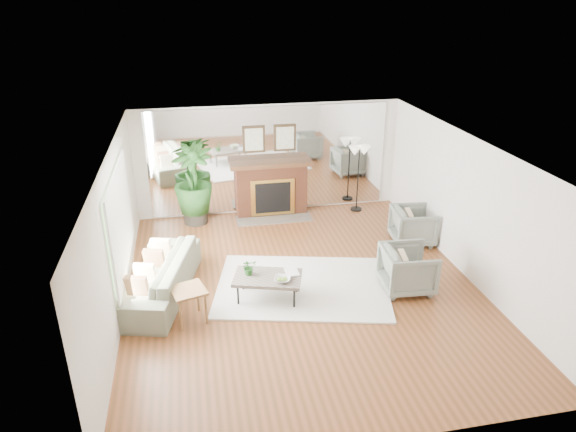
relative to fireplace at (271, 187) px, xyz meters
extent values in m
plane|color=brown|center=(0.00, -3.26, -0.66)|extent=(7.00, 7.00, 0.00)
cube|color=silver|center=(-2.99, -3.26, 0.59)|extent=(0.02, 7.00, 2.50)
cube|color=silver|center=(2.99, -3.26, 0.59)|extent=(0.02, 7.00, 2.50)
cube|color=silver|center=(0.00, 0.23, 0.59)|extent=(6.00, 0.02, 2.50)
cube|color=silver|center=(0.00, 0.21, 0.59)|extent=(5.40, 0.04, 2.40)
cube|color=#B2E09E|center=(-2.96, -2.86, 0.69)|extent=(0.04, 2.40, 1.50)
cube|color=brown|center=(0.00, 0.02, -0.06)|extent=(1.60, 0.40, 1.20)
cube|color=gold|center=(0.00, -0.19, -0.18)|extent=(1.00, 0.04, 0.85)
cube|color=black|center=(0.00, -0.21, -0.18)|extent=(0.80, 0.04, 0.70)
cube|color=#675E52|center=(0.00, -0.33, -0.64)|extent=(1.70, 0.55, 0.03)
cube|color=#4D3018|center=(0.00, 0.00, 0.56)|extent=(1.85, 0.46, 0.10)
cube|color=black|center=(-0.35, 0.17, 1.09)|extent=(0.50, 0.04, 0.60)
cube|color=black|center=(0.35, 0.17, 1.09)|extent=(0.50, 0.04, 0.60)
cube|color=white|center=(0.00, -3.29, -0.64)|extent=(3.37, 2.74, 0.03)
cube|color=#675E52|center=(-0.65, -3.56, -0.24)|extent=(1.25, 0.94, 0.06)
cylinder|color=black|center=(-1.16, -3.65, -0.47)|extent=(0.03, 0.03, 0.39)
cylinder|color=black|center=(-0.28, -3.91, -0.47)|extent=(0.03, 0.03, 0.39)
cylinder|color=black|center=(-1.03, -3.20, -0.47)|extent=(0.03, 0.03, 0.39)
cylinder|color=black|center=(-0.15, -3.47, -0.47)|extent=(0.03, 0.03, 0.39)
imported|color=slate|center=(-2.45, -3.04, -0.31)|extent=(1.51, 2.55, 0.70)
imported|color=gray|center=(2.60, -2.01, -0.28)|extent=(0.91, 0.89, 0.75)
imported|color=gray|center=(1.76, -3.69, -0.27)|extent=(0.92, 0.90, 0.78)
cube|color=brown|center=(-1.94, -3.92, -0.11)|extent=(0.62, 0.62, 0.04)
cylinder|color=brown|center=(-2.08, -4.16, -0.39)|extent=(0.04, 0.04, 0.54)
cylinder|color=brown|center=(-1.70, -4.05, -0.39)|extent=(0.04, 0.04, 0.54)
cylinder|color=brown|center=(-2.19, -3.78, -0.39)|extent=(0.04, 0.04, 0.54)
cylinder|color=brown|center=(-1.81, -3.67, -0.39)|extent=(0.04, 0.04, 0.54)
cylinder|color=#29261E|center=(-1.74, -0.16, -0.47)|extent=(0.52, 0.52, 0.37)
imported|color=#2B5E22|center=(-1.74, -0.16, 0.37)|extent=(1.09, 1.09, 1.54)
cylinder|color=black|center=(2.00, -0.16, -0.64)|extent=(0.26, 0.26, 0.04)
cylinder|color=black|center=(2.00, -0.16, 0.09)|extent=(0.03, 0.03, 1.50)
cone|color=beige|center=(1.89, -0.16, 0.80)|extent=(0.28, 0.28, 0.21)
cone|color=beige|center=(2.12, -0.16, 0.80)|extent=(0.28, 0.28, 0.21)
imported|color=#2B5E22|center=(-0.95, -3.42, -0.08)|extent=(0.29, 0.27, 0.27)
imported|color=brown|center=(-0.44, -3.75, -0.18)|extent=(0.33, 0.33, 0.07)
imported|color=brown|center=(-0.35, -3.52, -0.20)|extent=(0.23, 0.30, 0.02)
camera|label=1|loc=(-1.74, -10.83, 4.12)|focal=32.00mm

